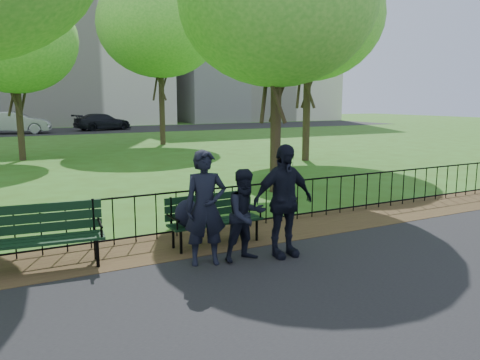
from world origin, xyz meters
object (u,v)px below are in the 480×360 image
tree_far_c (13,40)px  person_right (283,201)px  tree_near_e (277,1)px  person_left (205,208)px  tree_far_e (160,24)px  person_mid (246,215)px  sedan_dark (103,122)px  tree_mid_e (309,17)px  park_bench_left_a (38,230)px  park_bench_main (201,213)px  sedan_silver (15,123)px

tree_far_c → person_right: 16.76m
tree_near_e → tree_far_c: 12.62m
tree_far_c → person_left: bearing=-83.4°
tree_near_e → tree_far_e: size_ratio=0.77×
person_mid → sedan_dark: size_ratio=0.31×
tree_mid_e → person_left: (-9.04, -9.89, -5.04)m
tree_far_e → person_right: 21.30m
park_bench_left_a → tree_far_c: bearing=94.0°
tree_near_e → sedan_dark: bearing=87.5°
park_bench_main → tree_far_e: (5.62, 18.90, 6.15)m
park_bench_main → person_right: 1.52m
tree_mid_e → person_mid: tree_mid_e is taller
tree_near_e → person_right: tree_near_e is taller
person_mid → tree_near_e: bearing=47.8°
tree_near_e → tree_mid_e: size_ratio=0.88×
tree_mid_e → tree_near_e: bearing=-132.6°
person_right → sedan_dark: bearing=83.7°
sedan_dark → tree_mid_e: bearing=174.0°
sedan_dark → person_left: bearing=156.6°
tree_near_e → person_mid: bearing=-126.6°
person_left → park_bench_main: bearing=86.5°
tree_near_e → sedan_dark: 30.13m
tree_far_e → person_mid: tree_far_e is taller
tree_far_c → sedan_silver: bearing=88.4°
park_bench_main → park_bench_left_a: bearing=173.4°
park_bench_main → park_bench_left_a: 2.65m
tree_far_c → tree_far_e: (7.72, 4.02, 1.71)m
tree_far_e → tree_far_c: bearing=-152.5°
park_bench_left_a → sedan_dark: bearing=82.9°
park_bench_left_a → sedan_dark: sedan_dark is taller
person_right → sedan_silver: person_right is taller
tree_far_c → sedan_dark: tree_far_c is taller
tree_mid_e → person_right: (-7.74, -10.13, -5.01)m
park_bench_main → sedan_dark: sedan_dark is taller
park_bench_left_a → tree_far_e: (8.26, 18.69, 6.15)m
sedan_silver → tree_far_e: bearing=-140.3°
tree_far_c → person_right: bearing=-78.9°
person_mid → tree_far_c: bearing=93.2°
park_bench_main → tree_near_e: 7.12m
person_left → person_right: size_ratio=0.97×
park_bench_main → person_mid: size_ratio=1.17×
tree_near_e → sedan_dark: size_ratio=1.56×
tree_far_c → sedan_silver: tree_far_c is taller
sedan_dark → person_right: bearing=158.8°
park_bench_left_a → person_left: bearing=-17.4°
tree_far_e → person_mid: bearing=-104.8°
tree_mid_e → tree_far_c: size_ratio=1.18×
park_bench_left_a → sedan_silver: 32.16m
tree_far_c → sedan_dark: (7.30, 18.67, -4.36)m
person_left → person_right: bearing=3.9°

